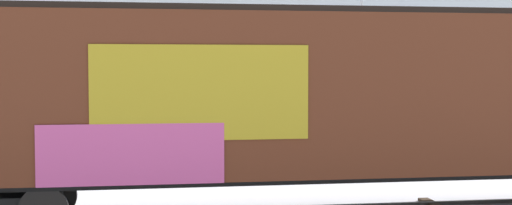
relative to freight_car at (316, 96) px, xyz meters
The scene contains 6 objects.
freight_car is the anchor object (origin of this frame).
flagpole 14.18m from the freight_car, 69.84° to the left, with size 0.65×1.13×9.24m.
hillside 57.09m from the freight_car, 90.30° to the left, with size 154.57×42.11×16.32m.
parked_car_silver 8.61m from the freight_car, 126.02° to the left, with size 4.12×1.96×1.67m.
parked_car_blue 6.58m from the freight_car, 81.47° to the left, with size 5.01×2.48×1.62m.
parked_car_tan 9.73m from the freight_car, 45.61° to the left, with size 4.59×2.06×1.66m.
Camera 1 is at (-2.76, -13.76, 3.12)m, focal length 47.30 mm.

